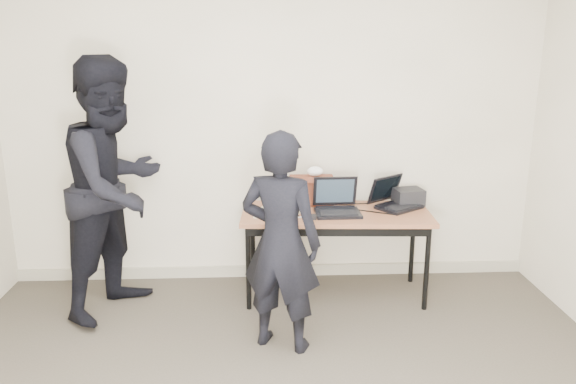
{
  "coord_description": "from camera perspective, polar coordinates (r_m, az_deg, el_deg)",
  "views": [
    {
      "loc": [
        -0.09,
        -2.44,
        2.05
      ],
      "look_at": [
        0.1,
        1.6,
        0.95
      ],
      "focal_mm": 35.0,
      "sensor_mm": 36.0,
      "label": 1
    }
  ],
  "objects": [
    {
      "name": "room",
      "position": [
        2.54,
        -0.52,
        -0.78
      ],
      "size": [
        4.6,
        4.6,
        2.8
      ],
      "color": "#423C32",
      "rests_on": "ground"
    },
    {
      "name": "desk",
      "position": [
        4.52,
        4.88,
        -2.76
      ],
      "size": [
        1.53,
        0.73,
        0.72
      ],
      "rotation": [
        0.0,
        0.0,
        -0.05
      ],
      "color": "brown",
      "rests_on": "ground"
    },
    {
      "name": "laptop_beige",
      "position": [
        4.43,
        -0.91,
        -1.6
      ],
      "size": [
        0.4,
        0.39,
        0.25
      ],
      "rotation": [
        0.0,
        0.0,
        -0.33
      ],
      "color": "beige",
      "rests_on": "desk"
    },
    {
      "name": "laptop_center",
      "position": [
        4.48,
        4.97,
        -1.32
      ],
      "size": [
        0.36,
        0.35,
        0.27
      ],
      "rotation": [
        0.0,
        0.0,
        0.03
      ],
      "color": "black",
      "rests_on": "desk"
    },
    {
      "name": "laptop_right",
      "position": [
        4.69,
        10.7,
        -0.84
      ],
      "size": [
        0.46,
        0.46,
        0.25
      ],
      "rotation": [
        0.0,
        0.0,
        0.63
      ],
      "color": "black",
      "rests_on": "desk"
    },
    {
      "name": "leather_satchel",
      "position": [
        4.66,
        2.39,
        0.24
      ],
      "size": [
        0.36,
        0.18,
        0.25
      ],
      "rotation": [
        0.0,
        0.0,
        -0.01
      ],
      "color": "#602919",
      "rests_on": "desk"
    },
    {
      "name": "tissue",
      "position": [
        4.63,
        2.77,
        2.13
      ],
      "size": [
        0.14,
        0.11,
        0.08
      ],
      "primitive_type": "ellipsoid",
      "rotation": [
        0.0,
        0.0,
        -0.1
      ],
      "color": "white",
      "rests_on": "leather_satchel"
    },
    {
      "name": "equipment_box",
      "position": [
        4.79,
        12.12,
        -0.46
      ],
      "size": [
        0.26,
        0.23,
        0.13
      ],
      "primitive_type": "cube",
      "rotation": [
        0.0,
        0.0,
        0.16
      ],
      "color": "black",
      "rests_on": "desk"
    },
    {
      "name": "power_brick",
      "position": [
        4.31,
        2.3,
        -2.54
      ],
      "size": [
        0.09,
        0.06,
        0.03
      ],
      "primitive_type": "cube",
      "rotation": [
        0.0,
        0.0,
        -0.08
      ],
      "color": "black",
      "rests_on": "desk"
    },
    {
      "name": "cables",
      "position": [
        4.49,
        4.38,
        -2.02
      ],
      "size": [
        1.0,
        0.42,
        0.01
      ],
      "rotation": [
        0.0,
        0.0,
        -0.03
      ],
      "color": "silver",
      "rests_on": "desk"
    },
    {
      "name": "person_typist",
      "position": [
        3.73,
        -0.75,
        -5.16
      ],
      "size": [
        0.64,
        0.54,
        1.51
      ],
      "primitive_type": "imported",
      "rotation": [
        0.0,
        0.0,
        2.76
      ],
      "color": "black",
      "rests_on": "ground"
    },
    {
      "name": "person_observer",
      "position": [
        4.41,
        -17.13,
        0.41
      ],
      "size": [
        1.09,
        1.18,
        1.95
      ],
      "primitive_type": "imported",
      "rotation": [
        0.0,
        0.0,
        1.09
      ],
      "color": "black",
      "rests_on": "ground"
    },
    {
      "name": "baseboard",
      "position": [
        5.09,
        -1.48,
        -7.97
      ],
      "size": [
        4.5,
        0.03,
        0.1
      ],
      "primitive_type": "cube",
      "color": "#A59F89",
      "rests_on": "ground"
    }
  ]
}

